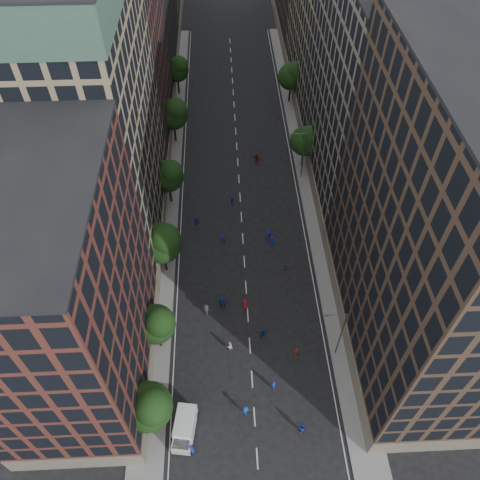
{
  "coord_description": "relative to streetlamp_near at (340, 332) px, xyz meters",
  "views": [
    {
      "loc": [
        -2.54,
        -15.02,
        53.43
      ],
      "look_at": [
        -0.52,
        29.47,
        2.0
      ],
      "focal_mm": 35.0,
      "sensor_mm": 36.0,
      "label": 1
    }
  ],
  "objects": [
    {
      "name": "streetlamp_far",
      "position": [
        0.0,
        33.0,
        0.0
      ],
      "size": [
        2.64,
        0.22,
        9.06
      ],
      "color": "#595B60",
      "rests_on": "ground"
    },
    {
      "name": "skater_9",
      "position": [
        -15.81,
        6.42,
        -4.21
      ],
      "size": [
        1.32,
        0.88,
        1.91
      ],
      "primitive_type": "imported",
      "rotation": [
        0.0,
        0.0,
        2.99
      ],
      "color": "#38373C",
      "rests_on": "ground"
    },
    {
      "name": "tree_left_2",
      "position": [
        -21.36,
        13.83,
        1.19
      ],
      "size": [
        5.6,
        5.6,
        9.45
      ],
      "color": "black",
      "rests_on": "ground"
    },
    {
      "name": "skater_8",
      "position": [
        -12.94,
        1.06,
        -4.35
      ],
      "size": [
        0.97,
        0.88,
        1.64
      ],
      "primitive_type": "imported",
      "rotation": [
        0.0,
        0.0,
        3.53
      ],
      "color": "silver",
      "rests_on": "ground"
    },
    {
      "name": "bldg_right_b",
      "position": [
        8.63,
        32.0,
        11.33
      ],
      "size": [
        14.0,
        28.0,
        33.0
      ],
      "primitive_type": "cube",
      "color": "#6F675B",
      "rests_on": "ground"
    },
    {
      "name": "tree_left_3",
      "position": [
        -21.38,
        27.85,
        0.65
      ],
      "size": [
        5.0,
        5.0,
        8.58
      ],
      "color": "black",
      "rests_on": "ground"
    },
    {
      "name": "skater_11",
      "position": [
        -13.7,
        7.39,
        -4.2
      ],
      "size": [
        1.87,
        0.87,
        1.94
      ],
      "primitive_type": "imported",
      "rotation": [
        0.0,
        0.0,
        2.97
      ],
      "color": "navy",
      "rests_on": "ground"
    },
    {
      "name": "skater_13",
      "position": [
        -13.41,
        18.62,
        -4.23
      ],
      "size": [
        0.75,
        0.55,
        1.88
      ],
      "primitive_type": "imported",
      "rotation": [
        0.0,
        0.0,
        2.99
      ],
      "color": "#1428A5",
      "rests_on": "ground"
    },
    {
      "name": "tree_left_1",
      "position": [
        -21.39,
        1.86,
        0.38
      ],
      "size": [
        4.8,
        4.8,
        8.21
      ],
      "color": "black",
      "rests_on": "ground"
    },
    {
      "name": "tree_left_0",
      "position": [
        -21.38,
        -8.15,
        0.79
      ],
      "size": [
        5.2,
        5.2,
        8.83
      ],
      "color": "black",
      "rests_on": "ground"
    },
    {
      "name": "skater_1",
      "position": [
        -7.95,
        -4.25,
        -4.32
      ],
      "size": [
        0.69,
        0.53,
        1.69
      ],
      "primitive_type": "imported",
      "rotation": [
        0.0,
        0.0,
        3.37
      ],
      "color": "#163BB3",
      "rests_on": "ground"
    },
    {
      "name": "skater_4",
      "position": [
        -18.31,
        -7.75,
        -4.37
      ],
      "size": [
        1.01,
        0.74,
        1.59
      ],
      "primitive_type": "imported",
      "rotation": [
        0.0,
        0.0,
        3.57
      ],
      "color": "blue",
      "rests_on": "ground"
    },
    {
      "name": "skater_16",
      "position": [
        -17.39,
        22.3,
        -4.29
      ],
      "size": [
        1.08,
        0.58,
        1.75
      ],
      "primitive_type": "imported",
      "rotation": [
        0.0,
        0.0,
        2.98
      ],
      "color": "#1526B0",
      "rests_on": "ground"
    },
    {
      "name": "bldg_right_a",
      "position": [
        8.63,
        3.0,
        12.83
      ],
      "size": [
        14.0,
        30.0,
        36.0
      ],
      "primitive_type": "cube",
      "color": "#453225",
      "rests_on": "ground"
    },
    {
      "name": "skater_17",
      "position": [
        -7.04,
        37.05,
        -4.2
      ],
      "size": [
        1.86,
        1.27,
        1.93
      ],
      "primitive_type": "imported",
      "rotation": [
        0.0,
        0.0,
        2.71
      ],
      "color": "maroon",
      "rests_on": "ground"
    },
    {
      "name": "skater_5",
      "position": [
        -8.68,
        2.67,
        -4.41
      ],
      "size": [
        1.48,
        0.76,
        1.52
      ],
      "primitive_type": "imported",
      "rotation": [
        0.0,
        0.0,
        3.37
      ],
      "color": "#123897",
      "rests_on": "ground"
    },
    {
      "name": "bldg_left_b",
      "position": [
        -29.37,
        23.0,
        11.83
      ],
      "size": [
        14.0,
        26.0,
        34.0
      ],
      "primitive_type": "cube",
      "color": "#8D7C5C",
      "rests_on": "ground"
    },
    {
      "name": "skater_0",
      "position": [
        -17.43,
        -11.0,
        -4.3
      ],
      "size": [
        0.96,
        0.75,
        1.74
      ],
      "primitive_type": "imported",
      "rotation": [
        0.0,
        0.0,
        2.88
      ],
      "color": "#142CA6",
      "rests_on": "ground"
    },
    {
      "name": "bldg_right_c",
      "position": [
        8.63,
        59.0,
        12.33
      ],
      "size": [
        14.0,
        26.0,
        35.0
      ],
      "primitive_type": "cube",
      "color": "#8D7C5C",
      "rests_on": "ground"
    },
    {
      "name": "skater_7",
      "position": [
        -4.7,
        -0.01,
        -4.39
      ],
      "size": [
        0.59,
        0.41,
        1.56
      ],
      "primitive_type": "imported",
      "rotation": [
        0.0,
        0.0,
        3.08
      ],
      "color": "maroon",
      "rests_on": "ground"
    },
    {
      "name": "skater_3",
      "position": [
        -11.39,
        -7.1,
        -4.32
      ],
      "size": [
        1.22,
        0.91,
        1.69
      ],
      "primitive_type": "imported",
      "rotation": [
        0.0,
        0.0,
        3.43
      ],
      "color": "#134AA1",
      "rests_on": "ground"
    },
    {
      "name": "ground",
      "position": [
        -10.37,
        28.0,
        -5.17
      ],
      "size": [
        240.0,
        240.0,
        0.0
      ],
      "primitive_type": "plane",
      "color": "black",
      "rests_on": "ground"
    },
    {
      "name": "streetlamp_near",
      "position": [
        0.0,
        0.0,
        0.0
      ],
      "size": [
        2.64,
        0.22,
        9.06
      ],
      "color": "#595B60",
      "rests_on": "ground"
    },
    {
      "name": "bldg_left_c",
      "position": [
        -29.37,
        46.0,
        8.83
      ],
      "size": [
        14.0,
        20.0,
        28.0
      ],
      "primitive_type": "cube",
      "color": "#552820",
      "rests_on": "ground"
    },
    {
      "name": "tree_left_5",
      "position": [
        -21.39,
        59.86,
        0.51
      ],
      "size": [
        4.8,
        4.8,
        8.33
      ],
      "color": "black",
      "rests_on": "ground"
    },
    {
      "name": "tree_right_a",
      "position": [
        1.02,
        35.85,
        0.46
      ],
      "size": [
        5.0,
        5.0,
        8.39
      ],
      "color": "black",
      "rests_on": "ground"
    },
    {
      "name": "cargo_van",
      "position": [
        -18.15,
        -8.89,
        -3.82
      ],
      "size": [
        2.94,
        5.06,
        2.55
      ],
      "rotation": [
        0.0,
        0.0,
        -0.15
      ],
      "color": "white",
      "rests_on": "ground"
    },
    {
      "name": "skater_12",
      "position": [
        -6.08,
        18.12,
        -4.4
      ],
      "size": [
        0.87,
        0.71,
        1.54
      ],
      "primitive_type": "imported",
      "rotation": [
        0.0,
        0.0,
        2.8
      ],
      "color": "#172ABB",
      "rests_on": "ground"
    },
    {
      "name": "sidewalk_right",
      "position": [
        1.63,
        35.5,
        -5.09
      ],
      "size": [
        4.0,
        105.0,
        0.15
      ],
      "primitive_type": "cube",
      "color": "slate",
      "rests_on": "ground"
    },
    {
      "name": "tree_left_4",
      "position": [
        -21.37,
        43.84,
        0.93
      ],
      "size": [
        5.4,
        5.4,
        9.08
      ],
      "color": "black",
      "rests_on": "ground"
    },
    {
      "name": "skater_10",
      "position": [
        -4.72,
        12.94,
        -4.38
      ],
      "size": [
        0.98,
        0.59,
        1.57
      ],
      "primitive_type": "imported",
      "rotation": [
        0.0,
        0.0,
        3.39
      ],
      "color": "#1F6A2B",
      "rests_on": "ground"
    },
    {
      "name": "skater_14",
      "position": [
        -11.76,
        26.62,
        -4.33
      ],
      "size": [
        0.98,
        0.88,
        1.67
      ],
      "primitive_type": "imported",
      "rotation": [
        0.0,
        0.0,
        2.78
      ],
      "color": "navy",
      "rests_on": "ground"
    },
    {
      "name": "tree_right_b",
      "position": [
        1.02,
        55.85,
        0.79
      ],
      "size": [
        5.2,
        5.2,
        8.83
      ],
      "color": "black",
      "rests_on": "ground"
    },
    {
      "name": "skater_15",
      "position": [
        -6.54,
        19.23,
        -4.34
      ],
      "size": [
        1.22,
        0.98,
        1.65
      ],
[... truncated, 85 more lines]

